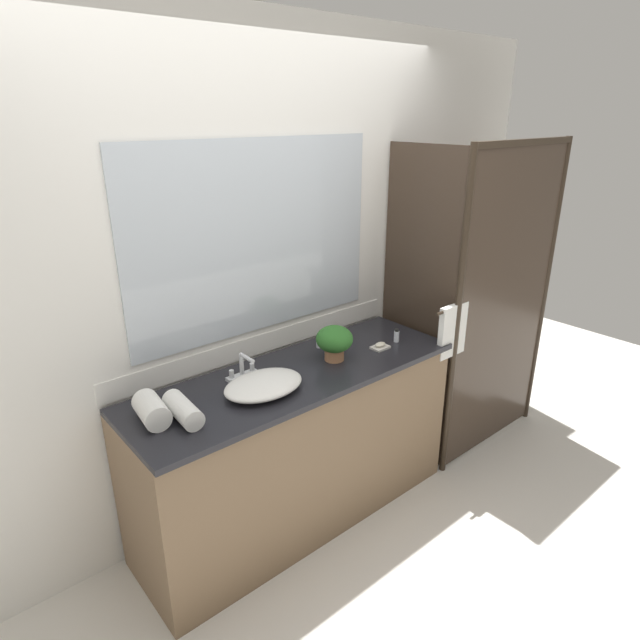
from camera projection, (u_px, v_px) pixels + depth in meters
name	position (u px, v px, depth m)	size (l,w,h in m)	color
ground_plane	(300.00, 514.00, 3.06)	(8.00, 8.00, 0.00)	silver
wall_back_with_mirror	(256.00, 281.00, 2.83)	(4.40, 0.06, 2.60)	silver
vanity_cabinet	(298.00, 446.00, 2.90)	(1.80, 0.58, 0.90)	brown
shower_enclosure	(478.00, 304.00, 3.32)	(1.20, 0.59, 2.00)	#2D2319
sink_basin	(264.00, 385.00, 2.54)	(0.40, 0.29, 0.07)	white
faucet	(243.00, 370.00, 2.66)	(0.17, 0.13, 0.14)	silver
potted_plant	(334.00, 341.00, 2.84)	(0.20, 0.20, 0.19)	#B77A51
soap_dish	(380.00, 346.00, 3.01)	(0.10, 0.07, 0.04)	silver
amenity_bottle_body_wash	(397.00, 336.00, 3.09)	(0.03, 0.03, 0.08)	silver
amenity_bottle_shampoo	(319.00, 341.00, 3.01)	(0.03, 0.03, 0.08)	silver
rolled_towel_near_edge	(152.00, 410.00, 2.28)	(0.11, 0.11, 0.20)	white
rolled_towel_middle	(183.00, 410.00, 2.30)	(0.09, 0.09, 0.24)	white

